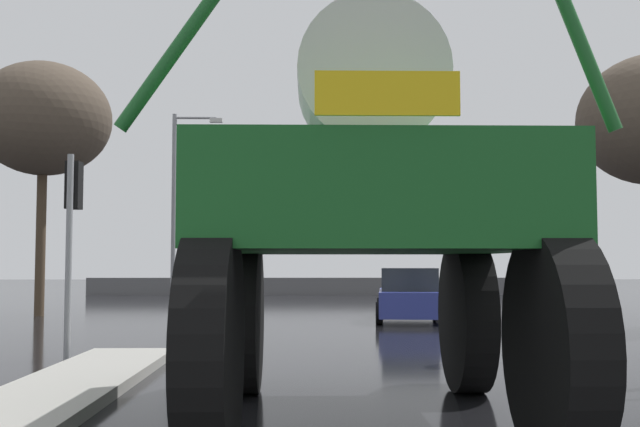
% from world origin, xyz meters
% --- Properties ---
extents(ground_plane, '(120.00, 120.00, 0.00)m').
position_xyz_m(ground_plane, '(0.00, 18.00, 0.00)').
color(ground_plane, black).
extents(median_island, '(1.43, 11.71, 0.15)m').
position_xyz_m(median_island, '(-4.11, 6.61, 0.07)').
color(median_island, '#9E9B93').
rests_on(median_island, ground).
extents(oversize_sprayer, '(4.23, 5.43, 5.01)m').
position_xyz_m(oversize_sprayer, '(-0.44, 6.82, 2.13)').
color(oversize_sprayer, black).
rests_on(oversize_sprayer, ground).
extents(sedan_ahead, '(2.23, 4.26, 1.52)m').
position_xyz_m(sedan_ahead, '(1.92, 20.82, 0.71)').
color(sedan_ahead, navy).
rests_on(sedan_ahead, ground).
extents(traffic_signal_near_left, '(0.24, 0.54, 3.54)m').
position_xyz_m(traffic_signal_near_left, '(-5.16, 12.13, 2.58)').
color(traffic_signal_near_left, gray).
rests_on(traffic_signal_near_left, ground).
extents(traffic_signal_near_right, '(0.24, 0.54, 3.81)m').
position_xyz_m(traffic_signal_near_right, '(3.14, 12.13, 2.78)').
color(traffic_signal_near_right, gray).
rests_on(traffic_signal_near_right, ground).
extents(streetlight_far_left, '(2.00, 0.24, 7.62)m').
position_xyz_m(streetlight_far_left, '(-6.13, 29.21, 4.27)').
color(streetlight_far_left, gray).
rests_on(streetlight_far_left, ground).
extents(bare_tree_left, '(4.26, 4.26, 8.06)m').
position_xyz_m(bare_tree_left, '(-9.42, 23.07, 6.23)').
color(bare_tree_left, '#473828').
rests_on(bare_tree_left, ground).
extents(roadside_barrier, '(24.79, 0.24, 0.90)m').
position_xyz_m(roadside_barrier, '(0.00, 38.95, 0.45)').
color(roadside_barrier, '#59595B').
rests_on(roadside_barrier, ground).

